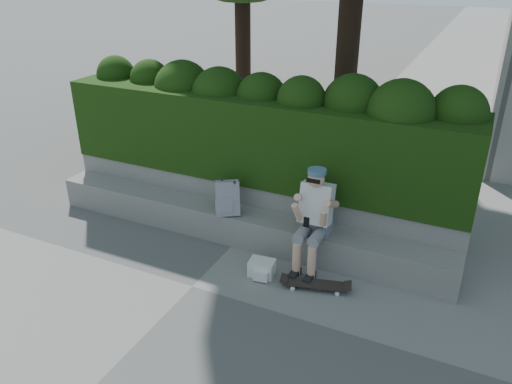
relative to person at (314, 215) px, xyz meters
The scene contains 8 objects.
ground 1.76m from the person, 137.84° to the right, with size 80.00×80.00×0.00m, color slate.
bench_ledge 1.30m from the person, behind, with size 6.00×0.45×0.45m, color gray.
planter_wall 1.40m from the person, 150.91° to the left, with size 6.00×0.50×0.75m, color gray.
hedge 1.59m from the person, 143.24° to the left, with size 6.00×1.00×1.20m, color black.
person is the anchor object (origin of this frame).
skateboard 0.85m from the person, 65.00° to the right, with size 0.80×0.38×0.08m.
backpack_plaid 1.29m from the person, behind, with size 0.33×0.17×0.48m, color #A4A5A9.
backpack_ground 0.95m from the person, 137.15° to the right, with size 0.32×0.23×0.21m, color silver.
Camera 1 is at (2.89, -4.24, 3.73)m, focal length 35.00 mm.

